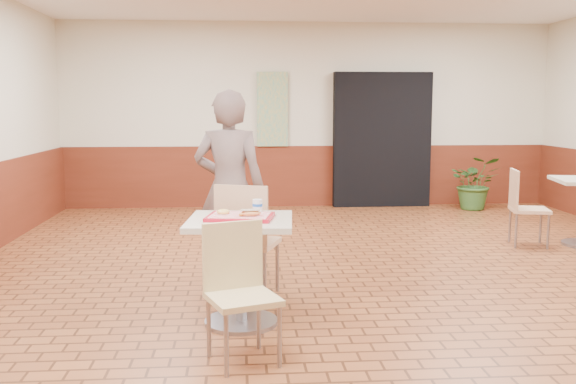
{
  "coord_description": "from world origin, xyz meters",
  "views": [
    {
      "loc": [
        -1.17,
        -5.53,
        1.67
      ],
      "look_at": [
        -0.75,
        -0.27,
        0.95
      ],
      "focal_mm": 40.0,
      "sensor_mm": 36.0,
      "label": 1
    }
  ],
  "objects": [
    {
      "name": "promo_poster",
      "position": [
        -0.6,
        4.94,
        1.6
      ],
      "size": [
        0.5,
        0.03,
        1.2
      ],
      "primitive_type": "cube",
      "color": "gray",
      "rests_on": "wainscot_band"
    },
    {
      "name": "corridor_doorway",
      "position": [
        1.2,
        4.88,
        1.1
      ],
      "size": [
        1.6,
        0.22,
        2.2
      ],
      "primitive_type": "cube",
      "color": "black",
      "rests_on": "ground"
    },
    {
      "name": "wainscot_band",
      "position": [
        0.0,
        0.0,
        0.5
      ],
      "size": [
        8.0,
        10.0,
        1.0
      ],
      "color": "#572010",
      "rests_on": "ground"
    },
    {
      "name": "main_table",
      "position": [
        -1.15,
        -0.77,
        0.55
      ],
      "size": [
        0.78,
        0.78,
        0.82
      ],
      "rotation": [
        0.0,
        0.0,
        -0.08
      ],
      "color": "#C0B59B",
      "rests_on": "ground"
    },
    {
      "name": "chair_main_back",
      "position": [
        -1.11,
        -0.13,
        0.56
      ],
      "size": [
        0.59,
        0.59,
        1.01
      ],
      "rotation": [
        0.0,
        0.0,
        2.81
      ],
      "color": "tan",
      "rests_on": "ground"
    },
    {
      "name": "room_shell",
      "position": [
        0.0,
        0.0,
        1.5
      ],
      "size": [
        8.01,
        10.01,
        3.01
      ],
      "color": "brown",
      "rests_on": "ground"
    },
    {
      "name": "customer",
      "position": [
        -1.25,
        0.3,
        0.9
      ],
      "size": [
        0.74,
        0.56,
        1.81
      ],
      "primitive_type": "imported",
      "rotation": [
        0.0,
        0.0,
        2.93
      ],
      "color": "#6C5854",
      "rests_on": "ground"
    },
    {
      "name": "paper_cup",
      "position": [
        -1.02,
        -0.65,
        0.9
      ],
      "size": [
        0.08,
        0.08,
        0.1
      ],
      "rotation": [
        0.0,
        0.0,
        0.26
      ],
      "color": "silver",
      "rests_on": "serving_tray"
    },
    {
      "name": "ring_donut",
      "position": [
        -1.28,
        -0.72,
        0.87
      ],
      "size": [
        0.11,
        0.11,
        0.03
      ],
      "primitive_type": "torus",
      "rotation": [
        0.0,
        0.0,
        -0.2
      ],
      "color": "#F4C459",
      "rests_on": "serving_tray"
    },
    {
      "name": "long_john_donut",
      "position": [
        -1.08,
        -0.83,
        0.87
      ],
      "size": [
        0.17,
        0.1,
        0.05
      ],
      "rotation": [
        0.0,
        0.0,
        0.13
      ],
      "color": "#E78743",
      "rests_on": "serving_tray"
    },
    {
      "name": "chair_main_front",
      "position": [
        -1.17,
        -1.44,
        0.5
      ],
      "size": [
        0.53,
        0.53,
        0.9
      ],
      "rotation": [
        0.0,
        0.0,
        0.35
      ],
      "color": "#CEB77C",
      "rests_on": "ground"
    },
    {
      "name": "chair_second_left",
      "position": [
        2.21,
        1.76,
        0.51
      ],
      "size": [
        0.5,
        0.5,
        0.91
      ],
      "rotation": [
        0.0,
        0.0,
        1.35
      ],
      "color": "tan",
      "rests_on": "ground"
    },
    {
      "name": "serving_tray",
      "position": [
        -1.15,
        -0.77,
        0.83
      ],
      "size": [
        0.48,
        0.38,
        0.03
      ],
      "rotation": [
        0.0,
        0.0,
        -0.19
      ],
      "color": "#B00D1F",
      "rests_on": "main_table"
    },
    {
      "name": "potted_plant",
      "position": [
        2.63,
        4.4,
        0.43
      ],
      "size": [
        0.92,
        0.85,
        0.86
      ],
      "primitive_type": "imported",
      "rotation": [
        0.0,
        0.0,
        -0.26
      ],
      "color": "#2E5722",
      "rests_on": "ground"
    }
  ]
}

